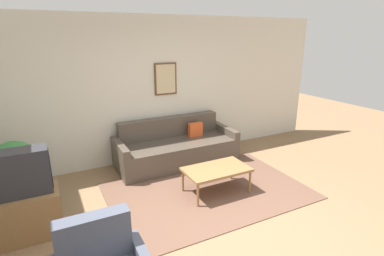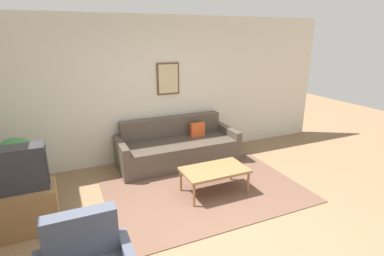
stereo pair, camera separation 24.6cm
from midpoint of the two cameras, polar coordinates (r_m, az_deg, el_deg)
name	(u,v)px [view 2 (the right image)]	position (r m, az deg, el deg)	size (l,w,h in m)	color
ground_plane	(211,238)	(3.87, 5.51, -20.14)	(16.00, 16.00, 0.00)	#846647
area_rug	(206,191)	(4.80, 4.13, -11.90)	(3.00, 2.03, 0.01)	brown
wall_back	(145,90)	(5.69, -7.78, 7.11)	(8.00, 0.09, 2.70)	beige
couch	(177,148)	(5.69, -1.56, -3.82)	(2.24, 0.90, 0.83)	#4C4238
coffee_table	(214,171)	(4.62, 5.84, -8.16)	(0.99, 0.58, 0.40)	olive
tv_stand	(24,210)	(4.29, -27.95, -13.72)	(0.79, 0.47, 0.56)	olive
tv	(16,169)	(4.05, -29.03, -6.90)	(0.68, 0.28, 0.55)	#2D2D33
potted_plant_tall	(6,183)	(4.39, -30.56, -9.09)	(0.56, 0.56, 0.89)	beige
potted_plant_by_window	(17,162)	(4.91, -29.18, -5.63)	(0.63, 0.63, 0.96)	slate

